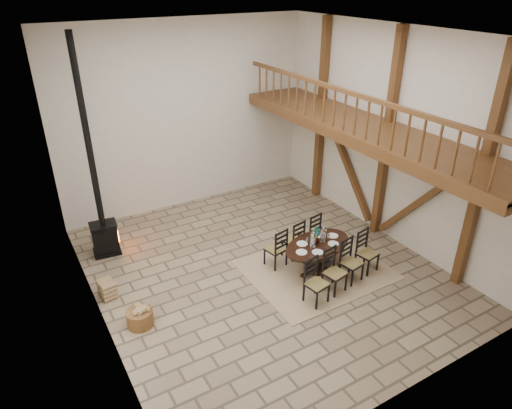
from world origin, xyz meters
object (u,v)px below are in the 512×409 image
log_basket (140,317)px  wood_stove (100,211)px  log_stack (107,289)px  dining_table (319,258)px

log_basket → wood_stove: bearing=88.1°
wood_stove → log_stack: size_ratio=11.68×
dining_table → wood_stove: wood_stove is taller
log_basket → log_stack: bearing=105.3°
wood_stove → log_stack: 1.96m
dining_table → log_stack: dining_table is taller
wood_stove → log_basket: (-0.09, -2.82, -0.96)m
wood_stove → log_basket: bearing=-85.8°
dining_table → wood_stove: size_ratio=0.43×
wood_stove → dining_table: bearing=-33.2°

